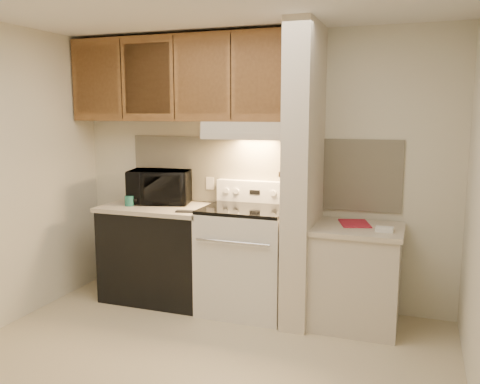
% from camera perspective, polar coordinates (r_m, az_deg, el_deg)
% --- Properties ---
extents(floor, '(3.60, 3.60, 0.00)m').
position_cam_1_polar(floor, '(3.78, -5.36, -19.22)').
color(floor, beige).
rests_on(floor, ground).
extents(wall_back, '(3.60, 2.50, 0.02)m').
position_cam_1_polar(wall_back, '(4.76, 2.05, 2.54)').
color(wall_back, beige).
rests_on(wall_back, floor).
extents(backsplash, '(2.60, 0.02, 0.63)m').
position_cam_1_polar(backsplash, '(4.75, 2.01, 2.34)').
color(backsplash, beige).
rests_on(backsplash, wall_back).
extents(range_body, '(0.76, 0.65, 0.92)m').
position_cam_1_polar(range_body, '(4.60, 0.69, -7.75)').
color(range_body, silver).
rests_on(range_body, floor).
extents(oven_window, '(0.50, 0.01, 0.30)m').
position_cam_1_polar(oven_window, '(4.30, -0.70, -8.39)').
color(oven_window, black).
rests_on(oven_window, range_body).
extents(oven_handle, '(0.65, 0.02, 0.02)m').
position_cam_1_polar(oven_handle, '(4.21, -0.88, -5.67)').
color(oven_handle, silver).
rests_on(oven_handle, range_body).
extents(cooktop, '(0.74, 0.64, 0.03)m').
position_cam_1_polar(cooktop, '(4.49, 0.70, -1.93)').
color(cooktop, black).
rests_on(cooktop, range_body).
extents(range_backguard, '(0.76, 0.08, 0.20)m').
position_cam_1_polar(range_backguard, '(4.73, 1.82, 0.05)').
color(range_backguard, silver).
rests_on(range_backguard, range_body).
extents(range_display, '(0.10, 0.01, 0.04)m').
position_cam_1_polar(range_display, '(4.69, 1.66, -0.02)').
color(range_display, black).
rests_on(range_display, range_backguard).
extents(range_knob_left_outer, '(0.05, 0.02, 0.05)m').
position_cam_1_polar(range_knob_left_outer, '(4.78, -1.54, 0.15)').
color(range_knob_left_outer, silver).
rests_on(range_knob_left_outer, range_backguard).
extents(range_knob_left_inner, '(0.05, 0.02, 0.05)m').
position_cam_1_polar(range_knob_left_inner, '(4.75, -0.41, 0.09)').
color(range_knob_left_inner, silver).
rests_on(range_knob_left_inner, range_backguard).
extents(range_knob_right_inner, '(0.05, 0.02, 0.05)m').
position_cam_1_polar(range_knob_right_inner, '(4.64, 3.77, -0.15)').
color(range_knob_right_inner, silver).
rests_on(range_knob_right_inner, range_backguard).
extents(range_knob_right_outer, '(0.05, 0.02, 0.05)m').
position_cam_1_polar(range_knob_right_outer, '(4.61, 4.96, -0.21)').
color(range_knob_right_outer, silver).
rests_on(range_knob_right_outer, range_backguard).
extents(dishwasher_front, '(1.00, 0.63, 0.87)m').
position_cam_1_polar(dishwasher_front, '(4.96, -9.01, -6.92)').
color(dishwasher_front, black).
rests_on(dishwasher_front, floor).
extents(left_countertop, '(1.04, 0.67, 0.04)m').
position_cam_1_polar(left_countertop, '(4.85, -9.14, -1.75)').
color(left_countertop, beige).
rests_on(left_countertop, dishwasher_front).
extents(spoon_rest, '(0.22, 0.11, 0.01)m').
position_cam_1_polar(spoon_rest, '(4.49, -5.90, -2.19)').
color(spoon_rest, black).
rests_on(spoon_rest, left_countertop).
extents(teal_jar, '(0.11, 0.11, 0.10)m').
position_cam_1_polar(teal_jar, '(4.88, -12.33, -0.97)').
color(teal_jar, '#216A5A').
rests_on(teal_jar, left_countertop).
extents(outlet, '(0.08, 0.01, 0.12)m').
position_cam_1_polar(outlet, '(4.92, -3.38, 0.98)').
color(outlet, beige).
rests_on(outlet, backsplash).
extents(microwave, '(0.66, 0.52, 0.32)m').
position_cam_1_polar(microwave, '(4.97, -8.93, 0.62)').
color(microwave, black).
rests_on(microwave, left_countertop).
extents(partition_pillar, '(0.22, 0.70, 2.50)m').
position_cam_1_polar(partition_pillar, '(4.29, 7.14, 1.77)').
color(partition_pillar, beige).
rests_on(partition_pillar, floor).
extents(pillar_trim, '(0.01, 0.70, 0.04)m').
position_cam_1_polar(pillar_trim, '(4.32, 5.64, 2.50)').
color(pillar_trim, brown).
rests_on(pillar_trim, partition_pillar).
extents(knife_strip, '(0.02, 0.42, 0.04)m').
position_cam_1_polar(knife_strip, '(4.27, 5.41, 2.70)').
color(knife_strip, black).
rests_on(knife_strip, partition_pillar).
extents(knife_blade_a, '(0.01, 0.03, 0.16)m').
position_cam_1_polar(knife_blade_a, '(4.14, 4.71, 1.11)').
color(knife_blade_a, silver).
rests_on(knife_blade_a, knife_strip).
extents(knife_handle_a, '(0.02, 0.02, 0.10)m').
position_cam_1_polar(knife_handle_a, '(4.10, 4.68, 3.16)').
color(knife_handle_a, black).
rests_on(knife_handle_a, knife_strip).
extents(knife_blade_b, '(0.01, 0.04, 0.18)m').
position_cam_1_polar(knife_blade_b, '(4.19, 4.91, 1.08)').
color(knife_blade_b, silver).
rests_on(knife_blade_b, knife_strip).
extents(knife_handle_b, '(0.02, 0.02, 0.10)m').
position_cam_1_polar(knife_handle_b, '(4.19, 5.01, 3.28)').
color(knife_handle_b, black).
rests_on(knife_handle_b, knife_strip).
extents(knife_blade_c, '(0.01, 0.04, 0.20)m').
position_cam_1_polar(knife_blade_c, '(4.29, 5.26, 1.13)').
color(knife_blade_c, silver).
rests_on(knife_blade_c, knife_strip).
extents(knife_handle_c, '(0.02, 0.02, 0.10)m').
position_cam_1_polar(knife_handle_c, '(4.26, 5.26, 3.37)').
color(knife_handle_c, black).
rests_on(knife_handle_c, knife_strip).
extents(knife_blade_d, '(0.01, 0.04, 0.16)m').
position_cam_1_polar(knife_blade_d, '(4.34, 5.45, 1.48)').
color(knife_blade_d, silver).
rests_on(knife_blade_d, knife_strip).
extents(knife_handle_d, '(0.02, 0.02, 0.10)m').
position_cam_1_polar(knife_handle_d, '(4.34, 5.51, 3.46)').
color(knife_handle_d, black).
rests_on(knife_handle_d, knife_strip).
extents(knife_blade_e, '(0.01, 0.04, 0.18)m').
position_cam_1_polar(knife_blade_e, '(4.43, 5.74, 1.50)').
color(knife_blade_e, silver).
rests_on(knife_blade_e, knife_strip).
extents(knife_handle_e, '(0.02, 0.02, 0.10)m').
position_cam_1_polar(knife_handle_e, '(4.41, 5.75, 3.55)').
color(knife_handle_e, black).
rests_on(knife_handle_e, knife_strip).
extents(oven_mitt, '(0.03, 0.10, 0.25)m').
position_cam_1_polar(oven_mitt, '(4.50, 5.95, 1.40)').
color(oven_mitt, slate).
rests_on(oven_mitt, partition_pillar).
extents(right_cab_base, '(0.70, 0.60, 0.81)m').
position_cam_1_polar(right_cab_base, '(4.41, 12.85, -9.48)').
color(right_cab_base, beige).
rests_on(right_cab_base, floor).
extents(right_countertop, '(0.74, 0.64, 0.04)m').
position_cam_1_polar(right_countertop, '(4.29, 13.04, -4.09)').
color(right_countertop, beige).
rests_on(right_countertop, right_cab_base).
extents(red_folder, '(0.31, 0.37, 0.01)m').
position_cam_1_polar(red_folder, '(4.39, 12.74, -3.46)').
color(red_folder, '#A91C2F').
rests_on(red_folder, right_countertop).
extents(white_box, '(0.14, 0.09, 0.04)m').
position_cam_1_polar(white_box, '(4.17, 15.91, -4.05)').
color(white_box, white).
rests_on(white_box, right_countertop).
extents(range_hood, '(0.78, 0.44, 0.15)m').
position_cam_1_polar(range_hood, '(4.53, 1.23, 6.96)').
color(range_hood, beige).
rests_on(range_hood, upper_cabinets).
extents(hood_lip, '(0.78, 0.04, 0.06)m').
position_cam_1_polar(hood_lip, '(4.33, 0.35, 6.28)').
color(hood_lip, beige).
rests_on(hood_lip, range_hood).
extents(upper_cabinets, '(2.18, 0.33, 0.77)m').
position_cam_1_polar(upper_cabinets, '(4.84, -6.55, 12.49)').
color(upper_cabinets, brown).
rests_on(upper_cabinets, wall_back).
extents(cab_door_a, '(0.46, 0.01, 0.63)m').
position_cam_1_polar(cab_door_a, '(5.11, -15.80, 12.02)').
color(cab_door_a, brown).
rests_on(cab_door_a, upper_cabinets).
extents(cab_gap_a, '(0.01, 0.01, 0.73)m').
position_cam_1_polar(cab_gap_a, '(4.96, -13.18, 12.23)').
color(cab_gap_a, black).
rests_on(cab_gap_a, upper_cabinets).
extents(cab_door_b, '(0.46, 0.01, 0.63)m').
position_cam_1_polar(cab_door_b, '(4.82, -10.38, 12.42)').
color(cab_door_b, brown).
rests_on(cab_door_b, upper_cabinets).
extents(cab_gap_b, '(0.01, 0.01, 0.73)m').
position_cam_1_polar(cab_gap_b, '(4.69, -7.43, 12.58)').
color(cab_gap_b, black).
rests_on(cab_gap_b, upper_cabinets).
extents(cab_door_c, '(0.46, 0.01, 0.63)m').
position_cam_1_polar(cab_door_c, '(4.58, -4.31, 12.73)').
color(cab_door_c, brown).
rests_on(cab_door_c, upper_cabinets).
extents(cab_gap_c, '(0.01, 0.01, 0.73)m').
position_cam_1_polar(cab_gap_c, '(4.47, -1.04, 12.84)').
color(cab_gap_c, black).
rests_on(cab_gap_c, upper_cabinets).
extents(cab_door_d, '(0.46, 0.01, 0.63)m').
position_cam_1_polar(cab_door_d, '(4.38, 2.39, 12.91)').
color(cab_door_d, brown).
rests_on(cab_door_d, upper_cabinets).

